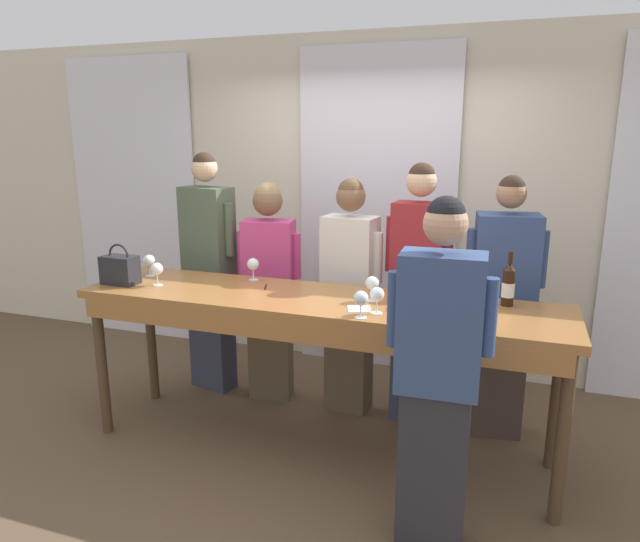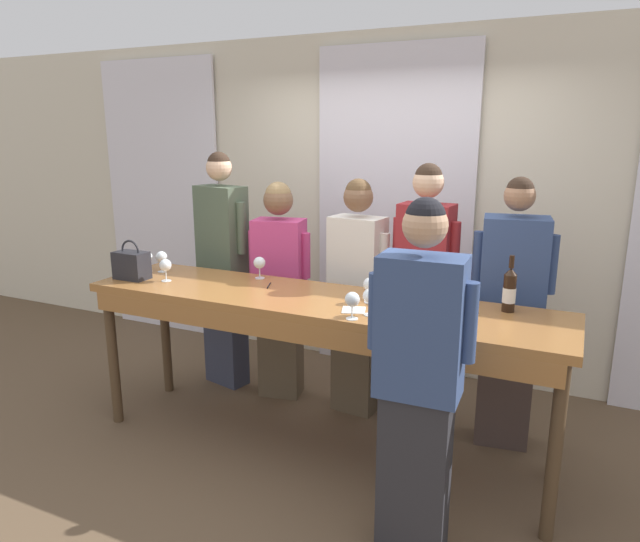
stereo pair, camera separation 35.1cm
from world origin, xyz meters
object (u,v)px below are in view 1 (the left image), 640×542
wine_glass_center_left (361,299)px  host_pouring (437,375)px  wine_glass_front_right (372,284)px  guest_olive_jacket (209,270)px  wine_glass_center_right (377,295)px  guest_cream_sweater (350,293)px  guest_striped_shirt (417,290)px  wine_bottle (508,285)px  handbag (120,269)px  wine_glass_front_mid (398,278)px  guest_navy_coat (502,308)px  wine_glass_back_mid (133,261)px  guest_pink_top (270,288)px  wine_glass_front_left (419,288)px  wine_glass_back_right (157,270)px  wine_glass_back_left (253,265)px  wine_glass_center_mid (149,261)px  tasting_bar (315,315)px

wine_glass_center_left → host_pouring: bearing=-36.2°
wine_glass_front_right → guest_olive_jacket: size_ratio=0.08×
wine_glass_center_right → guest_cream_sweater: guest_cream_sweater is taller
host_pouring → guest_striped_shirt: bearing=104.2°
wine_bottle → handbag: wine_bottle is taller
wine_glass_front_mid → guest_navy_coat: (0.63, 0.37, -0.25)m
wine_glass_back_mid → guest_pink_top: size_ratio=0.09×
wine_glass_front_left → guest_pink_top: size_ratio=0.09×
guest_cream_sweater → wine_glass_front_right: bearing=-62.0°
wine_glass_back_right → guest_olive_jacket: guest_olive_jacket is taller
wine_glass_back_left → guest_cream_sweater: 0.72m
wine_glass_back_left → wine_glass_back_mid: size_ratio=1.00×
wine_glass_front_right → guest_pink_top: bearing=148.4°
guest_striped_shirt → wine_glass_back_mid: bearing=-164.3°
wine_glass_center_mid → wine_glass_back_left: same height
wine_glass_front_mid → wine_glass_back_left: size_ratio=1.00×
wine_glass_center_mid → guest_pink_top: size_ratio=0.09×
tasting_bar → guest_navy_coat: bearing=30.4°
wine_glass_center_right → guest_pink_top: (-1.01, 0.80, -0.26)m
wine_glass_back_right → guest_cream_sweater: size_ratio=0.09×
host_pouring → wine_glass_front_mid: bearing=113.4°
wine_glass_back_mid → guest_cream_sweater: guest_cream_sweater is taller
wine_glass_center_mid → wine_glass_back_right: 0.28m
wine_glass_center_mid → wine_glass_center_right: size_ratio=1.00×
wine_glass_back_left → host_pouring: host_pouring is taller
guest_striped_shirt → wine_glass_center_mid: bearing=-164.7°
wine_glass_front_left → wine_glass_front_right: same height
tasting_bar → wine_glass_front_left: size_ratio=19.81×
wine_bottle → wine_glass_front_right: (-0.77, -0.17, -0.02)m
wine_glass_center_left → guest_cream_sweater: 0.99m
guest_pink_top → wine_bottle: bearing=-13.3°
guest_navy_coat → wine_glass_back_right: bearing=-162.4°
wine_glass_front_mid → guest_navy_coat: bearing=30.7°
wine_glass_front_mid → wine_glass_front_right: 0.23m
wine_glass_front_left → wine_glass_center_left: bearing=-128.8°
tasting_bar → wine_glass_center_left: (0.36, -0.26, 0.21)m
wine_glass_back_mid → guest_navy_coat: bearing=12.3°
guest_navy_coat → host_pouring: guest_navy_coat is taller
wine_glass_front_mid → guest_cream_sweater: (-0.42, 0.37, -0.24)m
handbag → wine_glass_center_right: (1.76, -0.06, 0.01)m
wine_glass_front_left → wine_glass_back_mid: size_ratio=1.00×
host_pouring → wine_glass_center_left: bearing=143.8°
wine_glass_back_mid → host_pouring: 2.33m
host_pouring → guest_pink_top: bearing=138.8°
wine_glass_center_right → host_pouring: (0.40, -0.45, -0.23)m
wine_glass_front_mid → wine_glass_center_left: bearing=-100.0°
wine_glass_center_right → wine_glass_back_left: bearing=155.5°
wine_glass_front_left → guest_navy_coat: 0.78m
tasting_bar → guest_cream_sweater: (0.04, 0.63, -0.03)m
tasting_bar → wine_glass_front_mid: 0.56m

